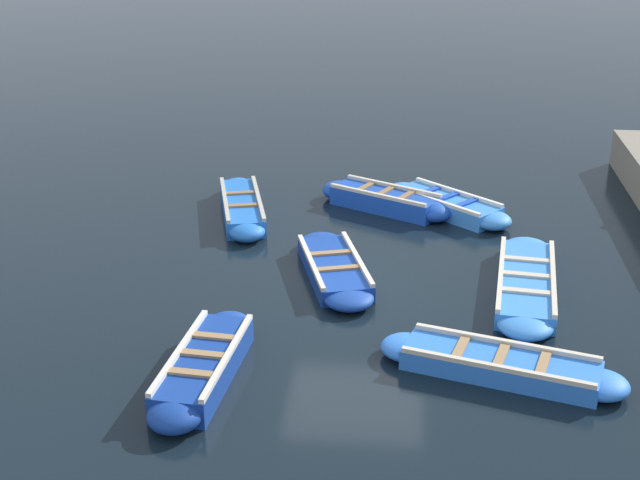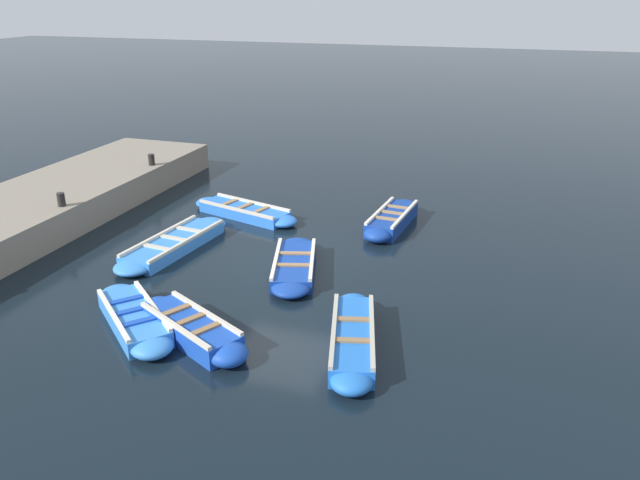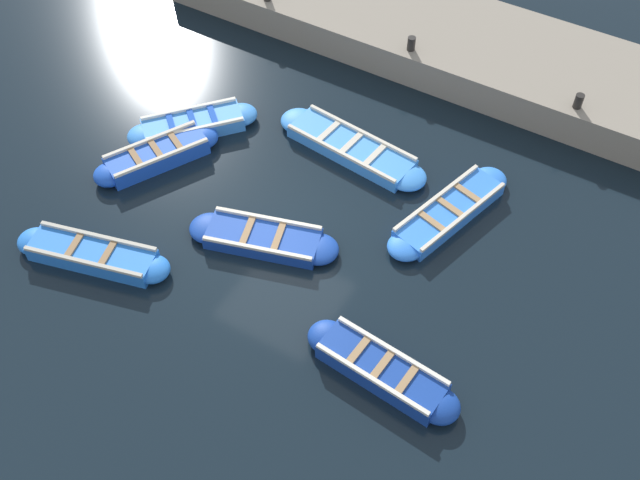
% 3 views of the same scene
% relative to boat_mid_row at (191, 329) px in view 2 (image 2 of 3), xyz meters
% --- Properties ---
extents(ground_plane, '(120.00, 120.00, 0.00)m').
position_rel_boat_mid_row_xyz_m(ground_plane, '(0.36, 3.57, -0.20)').
color(ground_plane, black).
extents(boat_mid_row, '(3.00, 2.03, 0.46)m').
position_rel_boat_mid_row_xyz_m(boat_mid_row, '(0.00, 0.00, 0.00)').
color(boat_mid_row, '#1947B7').
rests_on(boat_mid_row, ground).
extents(boat_alongside, '(3.61, 1.71, 0.36)m').
position_rel_boat_mid_row_xyz_m(boat_alongside, '(-1.86, 6.43, -0.05)').
color(boat_alongside, blue).
rests_on(boat_alongside, ground).
extents(boat_end_of_row, '(1.01, 3.22, 0.45)m').
position_rel_boat_mid_row_xyz_m(boat_end_of_row, '(2.31, 6.97, -0.01)').
color(boat_end_of_row, navy).
rests_on(boat_end_of_row, ground).
extents(boat_tucked, '(2.86, 2.63, 0.40)m').
position_rel_boat_mid_row_xyz_m(boat_tucked, '(-1.27, 0.06, -0.03)').
color(boat_tucked, '#3884E0').
rests_on(boat_tucked, ground).
extents(boat_outer_left, '(1.72, 3.32, 0.35)m').
position_rel_boat_mid_row_xyz_m(boat_outer_left, '(0.78, 3.40, -0.05)').
color(boat_outer_left, navy).
rests_on(boat_outer_left, ground).
extents(boat_far_corner, '(1.32, 4.03, 0.36)m').
position_rel_boat_mid_row_xyz_m(boat_far_corner, '(-2.52, 3.66, -0.05)').
color(boat_far_corner, '#3884E0').
rests_on(boat_far_corner, ground).
extents(boat_near_quay, '(1.53, 3.43, 0.41)m').
position_rel_boat_mid_row_xyz_m(boat_near_quay, '(2.93, 0.65, -0.02)').
color(boat_near_quay, blue).
rests_on(boat_near_quay, ground).
extents(quay_wall, '(3.44, 14.56, 0.84)m').
position_rel_boat_mid_row_xyz_m(quay_wall, '(-7.04, 3.57, 0.22)').
color(quay_wall, gray).
rests_on(quay_wall, ground).
extents(bollard_mid_north, '(0.20, 0.20, 0.35)m').
position_rel_boat_mid_row_xyz_m(bollard_mid_north, '(-5.67, 3.57, 0.82)').
color(bollard_mid_north, black).
rests_on(bollard_mid_north, quay_wall).
extents(bollard_mid_south, '(0.20, 0.20, 0.35)m').
position_rel_boat_mid_row_xyz_m(bollard_mid_south, '(-5.67, 7.80, 0.82)').
color(bollard_mid_south, black).
rests_on(bollard_mid_south, quay_wall).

